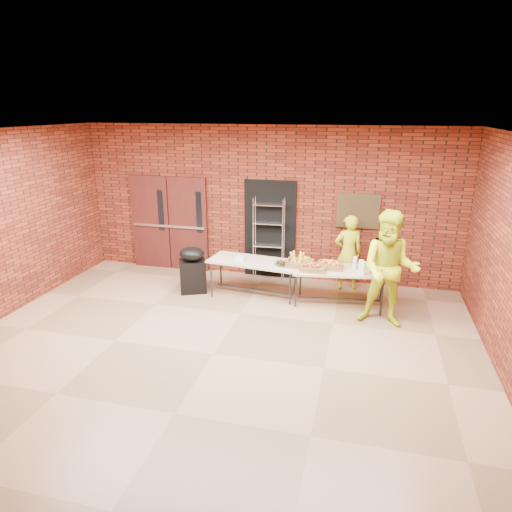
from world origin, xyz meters
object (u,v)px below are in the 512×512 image
Objects in this scene: volunteer_woman at (348,253)px; volunteer_man at (389,269)px; coffee_dispenser at (382,257)px; wire_rack at (269,239)px; covered_grill at (193,269)px; table_right at (340,272)px; table_left at (254,264)px.

volunteer_man reaches higher than volunteer_woman.
wire_rack is at bearing 157.87° from coffee_dispenser.
covered_grill is 0.60× the size of volunteer_woman.
wire_rack is 1.90× the size of covered_grill.
volunteer_woman reaches higher than coffee_dispenser.
volunteer_woman is 1.64m from volunteer_man.
table_right is at bearing 64.99° from volunteer_woman.
volunteer_woman is (0.09, 0.84, 0.12)m from table_right.
table_right is 3.52× the size of coffee_dispenser.
volunteer_man is (3.71, -0.58, 0.53)m from covered_grill.
volunteer_woman is (1.67, -0.22, -0.11)m from wire_rack.
table_right is at bearing -23.50° from covered_grill.
coffee_dispenser is at bearing 112.81° from volunteer_woman.
table_right is at bearing -170.49° from coffee_dispenser.
volunteer_man is at bearing 98.24° from volunteer_woman.
covered_grill is at bearing -2.47° from volunteer_woman.
volunteer_man reaches higher than table_right.
covered_grill is (-1.30, -1.09, -0.42)m from wire_rack.
coffee_dispenser is (2.38, 0.05, 0.31)m from table_left.
table_left is at bearing -19.32° from covered_grill.
table_left is at bearing -178.85° from coffee_dispenser.
volunteer_woman is at bearing 123.54° from volunteer_man.
wire_rack reaches higher than covered_grill.
coffee_dispenser is at bearing -21.68° from covered_grill.
table_left is 1.25m from covered_grill.
coffee_dispenser is 3.64m from covered_grill.
coffee_dispenser is 0.33× the size of volunteer_woman.
covered_grill reaches higher than table_right.
volunteer_man reaches higher than covered_grill.
table_right is (1.65, -0.07, -0.01)m from table_left.
volunteer_man is (0.83, -0.61, 0.34)m from table_right.
volunteer_woman is at bearing 30.85° from table_left.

